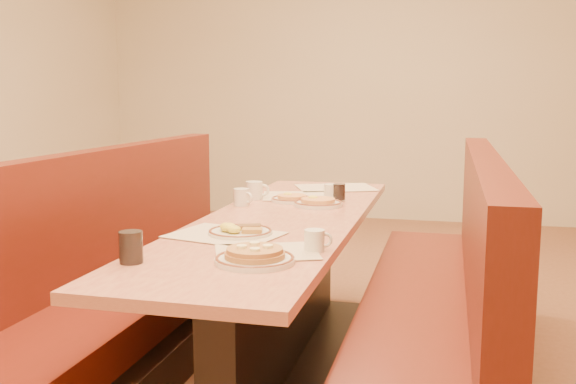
% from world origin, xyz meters
% --- Properties ---
extents(ground, '(8.00, 8.00, 0.00)m').
position_xyz_m(ground, '(0.00, 0.00, 0.00)').
color(ground, '#9E6647').
rests_on(ground, ground).
extents(diner_table, '(0.70, 2.50, 0.75)m').
position_xyz_m(diner_table, '(0.00, 0.00, 0.37)').
color(diner_table, black).
rests_on(diner_table, ground).
extents(booth_left, '(0.55, 2.50, 1.05)m').
position_xyz_m(booth_left, '(-0.73, 0.00, 0.36)').
color(booth_left, '#4C3326').
rests_on(booth_left, ground).
extents(booth_right, '(0.55, 2.50, 1.05)m').
position_xyz_m(booth_right, '(0.73, 0.00, 0.36)').
color(booth_right, '#4C3326').
rests_on(booth_right, ground).
extents(placemat_near_left, '(0.48, 0.40, 0.00)m').
position_xyz_m(placemat_near_left, '(-0.12, -0.42, 0.75)').
color(placemat_near_left, beige).
rests_on(placemat_near_left, diner_table).
extents(placemat_near_right, '(0.43, 0.38, 0.00)m').
position_xyz_m(placemat_near_right, '(0.12, -0.66, 0.75)').
color(placemat_near_right, beige).
rests_on(placemat_near_right, diner_table).
extents(placemat_far_left, '(0.51, 0.43, 0.00)m').
position_xyz_m(placemat_far_left, '(-0.04, 0.63, 0.75)').
color(placemat_far_left, beige).
rests_on(placemat_far_left, diner_table).
extents(placemat_far_right, '(0.55, 0.49, 0.00)m').
position_xyz_m(placemat_far_right, '(0.08, 0.99, 0.75)').
color(placemat_far_right, beige).
rests_on(placemat_far_right, diner_table).
extents(pancake_plate, '(0.27, 0.27, 0.06)m').
position_xyz_m(pancake_plate, '(0.12, -0.80, 0.77)').
color(pancake_plate, silver).
rests_on(pancake_plate, diner_table).
extents(eggs_plate, '(0.26, 0.26, 0.05)m').
position_xyz_m(eggs_plate, '(-0.07, -0.40, 0.77)').
color(eggs_plate, silver).
rests_on(eggs_plate, diner_table).
extents(extra_plate_mid, '(0.25, 0.25, 0.05)m').
position_xyz_m(extra_plate_mid, '(0.10, 0.35, 0.77)').
color(extra_plate_mid, silver).
rests_on(extra_plate_mid, diner_table).
extents(extra_plate_far, '(0.22, 0.22, 0.04)m').
position_xyz_m(extra_plate_far, '(-0.06, 0.46, 0.77)').
color(extra_plate_far, silver).
rests_on(extra_plate_far, diner_table).
extents(coffee_mug_a, '(0.10, 0.07, 0.08)m').
position_xyz_m(coffee_mug_a, '(0.28, -0.59, 0.79)').
color(coffee_mug_a, silver).
rests_on(coffee_mug_a, diner_table).
extents(coffee_mug_b, '(0.11, 0.08, 0.09)m').
position_xyz_m(coffee_mug_b, '(-0.28, 0.27, 0.79)').
color(coffee_mug_b, silver).
rests_on(coffee_mug_b, diner_table).
extents(coffee_mug_c, '(0.11, 0.08, 0.08)m').
position_xyz_m(coffee_mug_c, '(0.13, 0.57, 0.79)').
color(coffee_mug_c, silver).
rests_on(coffee_mug_c, diner_table).
extents(coffee_mug_d, '(0.13, 0.09, 0.10)m').
position_xyz_m(coffee_mug_d, '(-0.27, 0.48, 0.80)').
color(coffee_mug_d, silver).
rests_on(coffee_mug_d, diner_table).
extents(soda_tumbler_near, '(0.08, 0.08, 0.11)m').
position_xyz_m(soda_tumbler_near, '(-0.28, -0.90, 0.80)').
color(soda_tumbler_near, black).
rests_on(soda_tumbler_near, diner_table).
extents(soda_tumbler_mid, '(0.07, 0.07, 0.09)m').
position_xyz_m(soda_tumbler_mid, '(0.18, 0.55, 0.79)').
color(soda_tumbler_mid, black).
rests_on(soda_tumbler_mid, diner_table).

